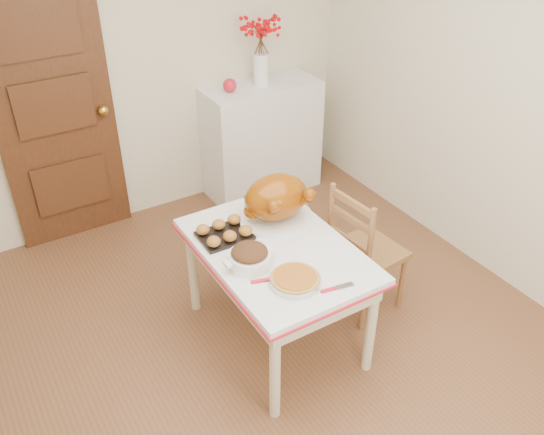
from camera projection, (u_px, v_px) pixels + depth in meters
floor at (281, 349)px, 3.68m from camera, size 3.50×4.00×0.00m
wall_back at (142, 65)px, 4.41m from camera, size 3.50×0.00×2.50m
wall_right at (512, 107)px, 3.75m from camera, size 0.00×4.00×2.50m
door_back at (55, 113)px, 4.21m from camera, size 0.85×0.06×2.06m
sideboard at (262, 139)px, 5.07m from camera, size 0.98×0.44×0.98m
kitchen_table at (276, 294)px, 3.58m from camera, size 0.81×1.19×0.71m
chair_oak at (367, 249)px, 3.78m from camera, size 0.45×0.45×0.93m
berry_vase at (261, 53)px, 4.65m from camera, size 0.28×0.28×0.54m
apple at (230, 85)px, 4.64m from camera, size 0.11×0.11×0.11m
turkey_platter at (276, 199)px, 3.54m from camera, size 0.56×0.50×0.30m
pumpkin_pie at (295, 279)px, 3.10m from camera, size 0.28×0.28×0.06m
stuffing_dish at (250, 256)px, 3.22m from camera, size 0.37×0.33×0.12m
rolls_tray at (224, 231)px, 3.45m from camera, size 0.31×0.24×0.08m
pie_server at (337, 288)px, 3.08m from camera, size 0.20×0.09×0.01m
carving_knife at (276, 278)px, 3.14m from camera, size 0.28×0.14×0.01m
drinking_glass at (249, 204)px, 3.69m from camera, size 0.06×0.06×0.10m
shaker_pair at (269, 193)px, 3.81m from camera, size 0.09×0.05×0.09m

